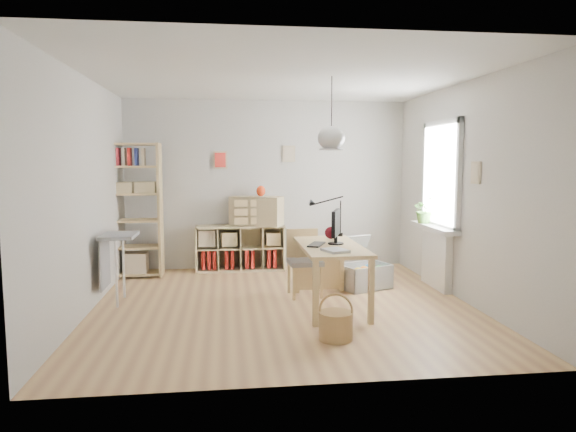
{
  "coord_description": "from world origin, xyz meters",
  "views": [
    {
      "loc": [
        -0.67,
        -6.03,
        1.74
      ],
      "look_at": [
        0.1,
        0.3,
        1.05
      ],
      "focal_mm": 32.0,
      "sensor_mm": 36.0,
      "label": 1
    }
  ],
  "objects": [
    {
      "name": "windowsill",
      "position": [
        2.14,
        0.6,
        0.83
      ],
      "size": [
        0.22,
        1.2,
        0.06
      ],
      "primitive_type": "cube",
      "color": "silver",
      "rests_on": "radiator"
    },
    {
      "name": "storage_chest",
      "position": [
        1.18,
        0.73,
        0.22
      ],
      "size": [
        0.87,
        0.91,
        0.69
      ],
      "rotation": [
        0.0,
        0.0,
        0.37
      ],
      "color": "#B8B8B3",
      "rests_on": "ground"
    },
    {
      "name": "monitor",
      "position": [
        0.62,
        -0.11,
        0.98
      ],
      "size": [
        0.2,
        0.46,
        0.41
      ],
      "rotation": [
        0.0,
        0.0,
        -0.34
      ],
      "color": "black",
      "rests_on": "desk"
    },
    {
      "name": "tall_bookshelf",
      "position": [
        -2.04,
        1.8,
        1.09
      ],
      "size": [
        0.8,
        0.38,
        2.0
      ],
      "color": "#E3C083",
      "rests_on": "ground"
    },
    {
      "name": "task_lamp",
      "position": [
        0.59,
        0.46,
        1.09
      ],
      "size": [
        0.47,
        0.17,
        0.5
      ],
      "color": "black",
      "rests_on": "desk"
    },
    {
      "name": "radiator",
      "position": [
        2.19,
        0.6,
        0.4
      ],
      "size": [
        0.1,
        0.8,
        0.8
      ],
      "primitive_type": "cube",
      "color": "white",
      "rests_on": "ground"
    },
    {
      "name": "drawer_chest",
      "position": [
        -0.19,
        2.04,
        0.95
      ],
      "size": [
        0.88,
        0.65,
        0.46
      ],
      "primitive_type": "cube",
      "rotation": [
        0.0,
        0.0,
        -0.4
      ],
      "color": "tan",
      "rests_on": "cube_shelf"
    },
    {
      "name": "room_shell",
      "position": [
        0.55,
        -0.15,
        2.0
      ],
      "size": [
        4.5,
        4.5,
        4.5
      ],
      "color": "silver",
      "rests_on": "ground"
    },
    {
      "name": "window_unit",
      "position": [
        2.23,
        0.6,
        1.55
      ],
      "size": [
        0.07,
        1.16,
        1.46
      ],
      "color": "white",
      "rests_on": "ground"
    },
    {
      "name": "yarn_ball",
      "position": [
        0.65,
        0.31,
        0.83
      ],
      "size": [
        0.15,
        0.15,
        0.15
      ],
      "primitive_type": "sphere",
      "color": "#470914",
      "rests_on": "desk"
    },
    {
      "name": "side_table",
      "position": [
        -2.04,
        0.35,
        0.67
      ],
      "size": [
        0.4,
        0.55,
        0.85
      ],
      "color": "#959598",
      "rests_on": "ground"
    },
    {
      "name": "red_vase",
      "position": [
        -0.12,
        2.04,
        1.26
      ],
      "size": [
        0.14,
        0.14,
        0.17
      ],
      "primitive_type": "ellipsoid",
      "color": "#97250C",
      "rests_on": "drawer_chest"
    },
    {
      "name": "desk",
      "position": [
        0.55,
        -0.15,
        0.66
      ],
      "size": [
        0.7,
        1.5,
        0.75
      ],
      "color": "#E3C083",
      "rests_on": "ground"
    },
    {
      "name": "cube_shelf",
      "position": [
        -0.47,
        2.08,
        0.3
      ],
      "size": [
        1.4,
        0.38,
        0.72
      ],
      "color": "tan",
      "rests_on": "ground"
    },
    {
      "name": "keyboard",
      "position": [
        0.38,
        -0.16,
        0.76
      ],
      "size": [
        0.27,
        0.39,
        0.02
      ],
      "primitive_type": "cube",
      "rotation": [
        0.0,
        0.0,
        -0.42
      ],
      "color": "black",
      "rests_on": "desk"
    },
    {
      "name": "ground",
      "position": [
        0.0,
        0.0,
        0.0
      ],
      "size": [
        4.5,
        4.5,
        0.0
      ],
      "primitive_type": "plane",
      "color": "tan",
      "rests_on": "ground"
    },
    {
      "name": "wicker_basket",
      "position": [
        0.38,
        -1.27,
        0.15
      ],
      "size": [
        0.33,
        0.33,
        0.46
      ],
      "rotation": [
        0.0,
        0.0,
        -0.31
      ],
      "color": "#AB874D",
      "rests_on": "ground"
    },
    {
      "name": "potted_plant",
      "position": [
        2.12,
        0.89,
        1.05
      ],
      "size": [
        0.38,
        0.34,
        0.38
      ],
      "primitive_type": "imported",
      "rotation": [
        0.0,
        0.0,
        0.15
      ],
      "color": "#3C6C28",
      "rests_on": "windowsill"
    },
    {
      "name": "chair",
      "position": [
        0.33,
        0.43,
        0.49
      ],
      "size": [
        0.44,
        0.44,
        0.85
      ],
      "rotation": [
        0.0,
        0.0,
        0.05
      ],
      "color": "#959598",
      "rests_on": "ground"
    },
    {
      "name": "paper_tray",
      "position": [
        0.51,
        -0.61,
        0.76
      ],
      "size": [
        0.3,
        0.34,
        0.03
      ],
      "primitive_type": "cube",
      "rotation": [
        0.0,
        0.0,
        0.34
      ],
      "color": "silver",
      "rests_on": "desk"
    }
  ]
}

